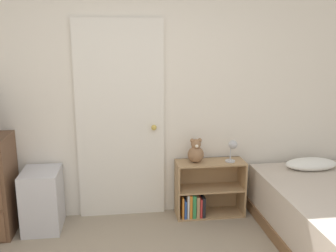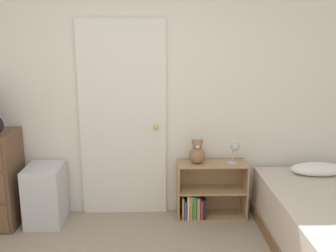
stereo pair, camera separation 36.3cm
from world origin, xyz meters
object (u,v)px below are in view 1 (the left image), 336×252
at_px(desk_lamp, 232,147).
at_px(teddy_bear, 196,152).
at_px(bookshelf, 204,193).
at_px(storage_bin, 42,200).

bearing_deg(desk_lamp, teddy_bear, 174.08).
height_order(teddy_bear, desk_lamp, teddy_bear).
xyz_separation_m(bookshelf, teddy_bear, (-0.10, -0.01, 0.46)).
distance_m(storage_bin, teddy_bear, 1.59).
xyz_separation_m(storage_bin, bookshelf, (1.63, 0.09, -0.06)).
distance_m(bookshelf, desk_lamp, 0.58).
bearing_deg(bookshelf, teddy_bear, -174.88).
relative_size(storage_bin, desk_lamp, 2.57).
bearing_deg(storage_bin, teddy_bear, 2.96).
bearing_deg(desk_lamp, storage_bin, -178.78).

